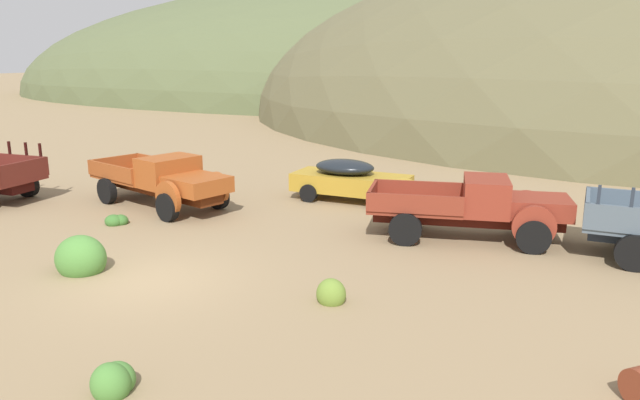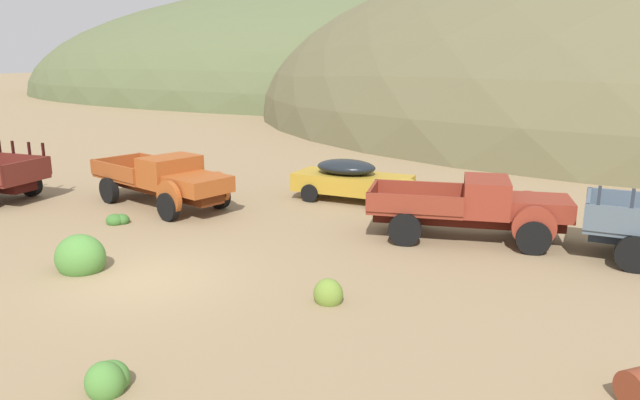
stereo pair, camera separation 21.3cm
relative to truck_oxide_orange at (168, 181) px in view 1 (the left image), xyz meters
The scene contains 11 objects.
ground_plane 7.32m from the truck_oxide_orange, 58.25° to the right, with size 300.00×300.00×0.00m, color #937A56.
hill_far_left 58.76m from the truck_oxide_orange, 100.91° to the left, with size 104.97×53.47×28.78m, color #56603D.
hill_far_right 54.49m from the truck_oxide_orange, 69.03° to the left, with size 73.25×82.25×30.63m, color brown.
truck_oxide_orange is the anchor object (origin of this frame).
car_mustard 6.86m from the truck_oxide_orange, 30.83° to the left, with size 4.77×2.12×1.57m.
truck_rust_red 10.99m from the truck_oxide_orange, ahead, with size 6.04×3.04×1.89m.
bush_front_left 10.21m from the truck_oxide_orange, 34.26° to the right, with size 0.70×0.61×0.72m.
bush_back_edge 6.47m from the truck_oxide_orange, 74.55° to the right, with size 1.39×1.24×1.22m.
bush_lone_scrub 12.29m from the truck_oxide_orange, 58.57° to the right, with size 0.68×0.78×0.70m.
bush_near_barrel 8.47m from the truck_oxide_orange, 41.27° to the left, with size 0.71×0.78×0.51m.
bush_front_right 2.61m from the truck_oxide_orange, 97.75° to the right, with size 0.71×0.67×0.43m.
Camera 1 is at (8.97, -11.16, 5.40)m, focal length 33.24 mm.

